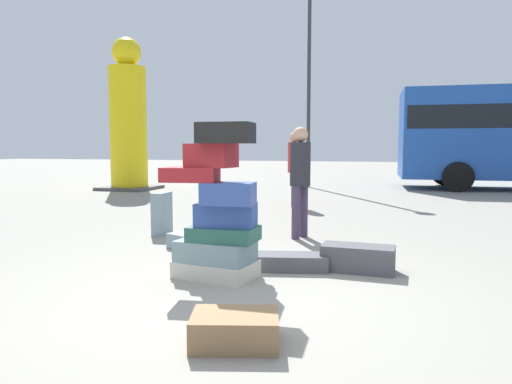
% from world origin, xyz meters
% --- Properties ---
extents(ground_plane, '(80.00, 80.00, 0.00)m').
position_xyz_m(ground_plane, '(0.00, 0.00, 0.00)').
color(ground_plane, gray).
extents(suitcase_tower, '(0.98, 0.69, 1.57)m').
position_xyz_m(suitcase_tower, '(-0.30, 0.54, 0.63)').
color(suitcase_tower, beige).
rests_on(suitcase_tower, ground).
extents(suitcase_slate_left_side, '(0.21, 0.38, 0.65)m').
position_xyz_m(suitcase_slate_left_side, '(-2.00, 2.56, 0.32)').
color(suitcase_slate_left_side, gray).
rests_on(suitcase_slate_left_side, ground).
extents(suitcase_slate_foreground_far, '(0.84, 0.61, 0.20)m').
position_xyz_m(suitcase_slate_foreground_far, '(-1.06, 1.68, 0.10)').
color(suitcase_slate_foreground_far, gray).
rests_on(suitcase_slate_foreground_far, ground).
extents(suitcase_charcoal_white_trunk, '(0.82, 0.49, 0.17)m').
position_xyz_m(suitcase_charcoal_white_trunk, '(0.35, 1.08, 0.09)').
color(suitcase_charcoal_white_trunk, '#4C4C51').
rests_on(suitcase_charcoal_white_trunk, ground).
extents(suitcase_brown_right_side, '(0.67, 0.54, 0.21)m').
position_xyz_m(suitcase_brown_right_side, '(0.38, -0.93, 0.11)').
color(suitcase_brown_right_side, olive).
rests_on(suitcase_brown_right_side, ground).
extents(suitcase_charcoal_upright_blue, '(0.78, 0.39, 0.28)m').
position_xyz_m(suitcase_charcoal_upright_blue, '(1.04, 1.23, 0.14)').
color(suitcase_charcoal_upright_blue, '#4C4C51').
rests_on(suitcase_charcoal_upright_blue, ground).
extents(person_bearded_onlooker, '(0.30, 0.32, 1.63)m').
position_xyz_m(person_bearded_onlooker, '(0.08, 2.89, 0.97)').
color(person_bearded_onlooker, '#3F334C').
rests_on(person_bearded_onlooker, ground).
extents(person_tourist_with_camera, '(0.30, 0.34, 1.67)m').
position_xyz_m(person_tourist_with_camera, '(-0.75, 6.45, 0.99)').
color(person_tourist_with_camera, black).
rests_on(person_tourist_with_camera, ground).
extents(yellow_dummy_statue, '(1.60, 1.60, 4.70)m').
position_xyz_m(yellow_dummy_statue, '(-6.63, 9.20, 2.10)').
color(yellow_dummy_statue, yellow).
rests_on(yellow_dummy_statue, ground).
extents(lamp_post, '(0.36, 0.36, 7.24)m').
position_xyz_m(lamp_post, '(-1.36, 11.63, 4.61)').
color(lamp_post, '#333338').
rests_on(lamp_post, ground).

